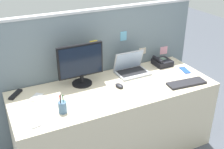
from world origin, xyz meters
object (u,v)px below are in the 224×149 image
object	(u,v)px
desktop_monitor	(81,63)
cell_phone_silver_slab	(33,122)
computer_mouse_right_hand	(119,86)
pen_cup	(63,107)
laptop	(131,68)
desk_phone	(162,62)
keyboard_main	(186,83)
tv_remote	(16,94)
cell_phone_blue_case	(185,70)
cell_phone_white_slab	(36,97)

from	to	relation	value
desktop_monitor	cell_phone_silver_slab	bearing A→B (deg)	-142.61
computer_mouse_right_hand	pen_cup	bearing A→B (deg)	-174.05
desktop_monitor	laptop	bearing A→B (deg)	0.25
desk_phone	computer_mouse_right_hand	distance (m)	0.70
keyboard_main	computer_mouse_right_hand	world-z (taller)	computer_mouse_right_hand
computer_mouse_right_hand	tv_remote	size ratio (longest dim) A/B	0.59
laptop	computer_mouse_right_hand	size ratio (longest dim) A/B	3.28
desk_phone	pen_cup	bearing A→B (deg)	-161.96
laptop	desk_phone	xyz separation A→B (m)	(0.40, 0.01, -0.02)
cell_phone_silver_slab	tv_remote	xyz separation A→B (m)	(-0.05, 0.48, 0.01)
desk_phone	cell_phone_silver_slab	world-z (taller)	desk_phone
laptop	pen_cup	xyz separation A→B (m)	(-0.86, -0.40, -0.00)
desktop_monitor	keyboard_main	distance (m)	1.04
tv_remote	desk_phone	bearing A→B (deg)	37.89
cell_phone_blue_case	pen_cup	bearing A→B (deg)	-159.83
computer_mouse_right_hand	tv_remote	xyz separation A→B (m)	(-0.91, 0.28, -0.01)
cell_phone_blue_case	desk_phone	bearing A→B (deg)	133.95
laptop	cell_phone_blue_case	size ratio (longest dim) A/B	2.18
keyboard_main	cell_phone_blue_case	size ratio (longest dim) A/B	2.55
desk_phone	keyboard_main	world-z (taller)	desk_phone
tv_remote	cell_phone_silver_slab	bearing A→B (deg)	-44.58
desktop_monitor	laptop	distance (m)	0.57
cell_phone_white_slab	cell_phone_blue_case	world-z (taller)	same
keyboard_main	tv_remote	xyz separation A→B (m)	(-1.52, 0.51, -0.00)
cell_phone_silver_slab	cell_phone_blue_case	world-z (taller)	same
cell_phone_white_slab	cell_phone_blue_case	xyz separation A→B (m)	(1.55, -0.14, 0.00)
desktop_monitor	laptop	xyz separation A→B (m)	(0.55, 0.00, -0.16)
cell_phone_white_slab	computer_mouse_right_hand	bearing A→B (deg)	31.23
desk_phone	laptop	bearing A→B (deg)	-178.09
computer_mouse_right_hand	cell_phone_silver_slab	size ratio (longest dim) A/B	0.67
laptop	pen_cup	bearing A→B (deg)	-155.16
cell_phone_silver_slab	cell_phone_blue_case	distance (m)	1.67
cell_phone_silver_slab	tv_remote	distance (m)	0.49
desktop_monitor	pen_cup	world-z (taller)	desktop_monitor
desktop_monitor	tv_remote	distance (m)	0.65
keyboard_main	pen_cup	world-z (taller)	pen_cup
laptop	computer_mouse_right_hand	world-z (taller)	laptop
pen_cup	desk_phone	bearing A→B (deg)	18.04
cell_phone_blue_case	desktop_monitor	bearing A→B (deg)	-178.32
laptop	tv_remote	bearing A→B (deg)	177.52
cell_phone_white_slab	cell_phone_silver_slab	bearing A→B (deg)	-63.38
pen_cup	cell_phone_blue_case	bearing A→B (deg)	7.50
keyboard_main	tv_remote	distance (m)	1.61
laptop	cell_phone_white_slab	world-z (taller)	laptop
desk_phone	keyboard_main	size ratio (longest dim) A/B	0.48
computer_mouse_right_hand	desktop_monitor	bearing A→B (deg)	132.82
desk_phone	tv_remote	size ratio (longest dim) A/B	1.08
desk_phone	pen_cup	size ratio (longest dim) A/B	1.02
desk_phone	tv_remote	bearing A→B (deg)	178.65
laptop	cell_phone_blue_case	world-z (taller)	laptop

